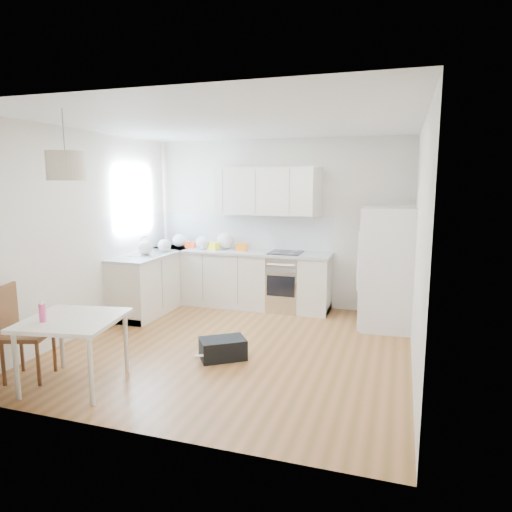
{
  "coord_description": "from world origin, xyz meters",
  "views": [
    {
      "loc": [
        1.92,
        -5.08,
        2.04
      ],
      "look_at": [
        0.16,
        0.4,
        1.09
      ],
      "focal_mm": 32.0,
      "sensor_mm": 36.0,
      "label": 1
    }
  ],
  "objects_px": {
    "gym_bag": "(223,349)",
    "dining_chair": "(28,333)",
    "dining_table": "(73,325)",
    "refrigerator": "(387,268)"
  },
  "relations": [
    {
      "from": "gym_bag",
      "to": "dining_chair",
      "type": "bearing_deg",
      "value": 178.13
    },
    {
      "from": "gym_bag",
      "to": "dining_table",
      "type": "bearing_deg",
      "value": -171.14
    },
    {
      "from": "gym_bag",
      "to": "refrigerator",
      "type": "bearing_deg",
      "value": 11.03
    },
    {
      "from": "dining_table",
      "to": "gym_bag",
      "type": "xyz_separation_m",
      "value": [
        1.15,
        1.1,
        -0.51
      ]
    },
    {
      "from": "dining_table",
      "to": "gym_bag",
      "type": "relative_size",
      "value": 1.99
    },
    {
      "from": "refrigerator",
      "to": "gym_bag",
      "type": "height_order",
      "value": "refrigerator"
    },
    {
      "from": "dining_table",
      "to": "dining_chair",
      "type": "bearing_deg",
      "value": 172.01
    },
    {
      "from": "refrigerator",
      "to": "gym_bag",
      "type": "xyz_separation_m",
      "value": [
        -1.74,
        -1.8,
        -0.72
      ]
    },
    {
      "from": "dining_table",
      "to": "dining_chair",
      "type": "distance_m",
      "value": 0.58
    },
    {
      "from": "refrigerator",
      "to": "dining_table",
      "type": "distance_m",
      "value": 4.11
    }
  ]
}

